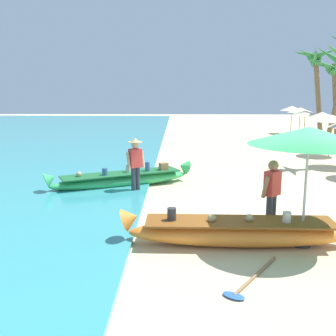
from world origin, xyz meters
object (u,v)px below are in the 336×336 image
at_px(palm_tree_mid_cluster, 315,64).
at_px(palm_tree_tall_inland, 334,75).
at_px(person_vendor_hatted, 135,161).
at_px(person_tourist_customer, 272,192).
at_px(boat_orange_foreground, 239,232).
at_px(boat_green_midground, 122,179).
at_px(paddle, 249,281).
at_px(patio_umbrella_large, 309,136).

bearing_deg(palm_tree_mid_cluster, palm_tree_tall_inland, 11.70).
xyz_separation_m(person_vendor_hatted, person_tourist_customer, (3.28, -3.26, -0.06)).
height_order(boat_orange_foreground, boat_green_midground, boat_orange_foreground).
bearing_deg(palm_tree_mid_cluster, paddle, -110.62).
bearing_deg(boat_orange_foreground, paddle, -92.41).
distance_m(palm_tree_tall_inland, palm_tree_mid_cluster, 1.38).
distance_m(person_vendor_hatted, palm_tree_mid_cluster, 16.12).
bearing_deg(patio_umbrella_large, person_tourist_customer, 123.75).
bearing_deg(person_tourist_customer, palm_tree_tall_inland, 65.92).
relative_size(boat_orange_foreground, patio_umbrella_large, 2.00).
height_order(boat_orange_foreground, person_vendor_hatted, person_vendor_hatted).
xyz_separation_m(person_vendor_hatted, patio_umbrella_large, (3.75, -3.97, 1.23)).
distance_m(person_tourist_customer, palm_tree_tall_inland, 18.00).
bearing_deg(boat_green_midground, paddle, -64.99).
relative_size(person_vendor_hatted, palm_tree_tall_inland, 0.35).
xyz_separation_m(person_tourist_customer, palm_tree_mid_cluster, (6.02, 15.95, 3.56)).
height_order(person_vendor_hatted, person_tourist_customer, person_vendor_hatted).
xyz_separation_m(palm_tree_tall_inland, palm_tree_mid_cluster, (-1.22, -0.25, 0.59)).
bearing_deg(boat_orange_foreground, palm_tree_mid_cluster, 67.81).
bearing_deg(palm_tree_mid_cluster, boat_green_midground, -129.38).
bearing_deg(patio_umbrella_large, boat_green_midground, 132.23).
xyz_separation_m(boat_orange_foreground, paddle, (-0.07, -1.58, -0.26)).
bearing_deg(boat_green_midground, person_vendor_hatted, -55.00).
height_order(boat_green_midground, palm_tree_mid_cluster, palm_tree_mid_cluster).
bearing_deg(person_tourist_customer, person_vendor_hatted, 135.18).
distance_m(person_vendor_hatted, patio_umbrella_large, 5.60).
distance_m(boat_green_midground, person_vendor_hatted, 1.14).
relative_size(boat_orange_foreground, paddle, 3.00).
bearing_deg(palm_tree_tall_inland, person_vendor_hatted, -129.10).
xyz_separation_m(boat_orange_foreground, patio_umbrella_large, (1.26, 0.02, 1.91)).
height_order(boat_orange_foreground, palm_tree_tall_inland, palm_tree_tall_inland).
distance_m(boat_orange_foreground, palm_tree_mid_cluster, 18.50).
bearing_deg(person_tourist_customer, patio_umbrella_large, -56.25).
bearing_deg(palm_tree_mid_cluster, person_vendor_hatted, -126.23).
xyz_separation_m(boat_green_midground, palm_tree_tall_inland, (11.04, 12.21, 3.62)).
distance_m(person_vendor_hatted, palm_tree_tall_inland, 16.93).
relative_size(person_tourist_customer, palm_tree_mid_cluster, 0.29).
xyz_separation_m(person_tourist_customer, patio_umbrella_large, (0.47, -0.71, 1.29)).
bearing_deg(palm_tree_tall_inland, boat_orange_foreground, -115.36).
xyz_separation_m(patio_umbrella_large, palm_tree_tall_inland, (6.77, 16.91, 1.67)).
distance_m(patio_umbrella_large, paddle, 3.01).
bearing_deg(paddle, palm_tree_tall_inland, 66.39).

